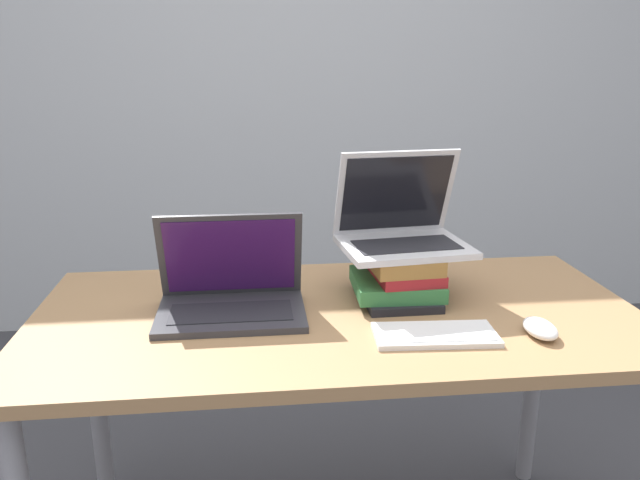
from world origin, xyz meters
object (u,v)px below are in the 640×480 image
object	(u,v)px
laptop_on_books	(401,228)
mouse	(540,328)
book_stack	(399,276)
wireless_keyboard	(435,334)
laptop_left	(231,294)

from	to	relation	value
laptop_on_books	mouse	size ratio (longest dim) A/B	3.06
book_stack	laptop_on_books	distance (m)	0.12
book_stack	mouse	size ratio (longest dim) A/B	2.25
laptop_on_books	wireless_keyboard	size ratio (longest dim) A/B	1.23
book_stack	laptop_on_books	xyz separation A→B (m)	(0.01, 0.04, 0.11)
mouse	book_stack	bearing A→B (deg)	135.30
laptop_on_books	book_stack	bearing A→B (deg)	-105.64
laptop_left	book_stack	size ratio (longest dim) A/B	1.40
laptop_left	laptop_on_books	world-z (taller)	laptop_on_books
laptop_left	book_stack	bearing A→B (deg)	6.77
wireless_keyboard	laptop_left	bearing A→B (deg)	156.89
wireless_keyboard	mouse	xyz separation A→B (m)	(0.23, -0.02, 0.01)
laptop_left	wireless_keyboard	distance (m)	0.49
book_stack	wireless_keyboard	world-z (taller)	book_stack
laptop_left	laptop_on_books	size ratio (longest dim) A/B	1.03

